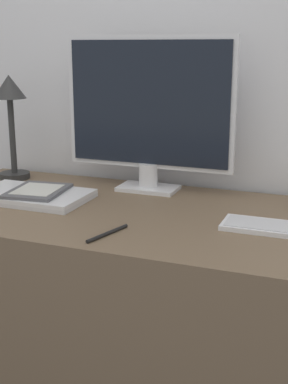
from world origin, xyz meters
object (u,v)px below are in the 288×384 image
Objects in this scene: ereader at (37,191)px; pen at (107,233)px; keyboard at (279,228)px; desk_lamp at (10,106)px; laptop at (32,196)px; monitor at (149,111)px.

pen is at bearing -32.32° from ereader.
desk_lamp reaches higher than keyboard.
desk_lamp reaches higher than laptop.
desk_lamp is at bearing -177.34° from monitor.
keyboard is at bearing -1.52° from laptop.
monitor reaches higher than laptop.
keyboard is at bearing -29.45° from monitor.
desk_lamp is at bearing 137.16° from ereader.
keyboard is at bearing -13.68° from desk_lamp.
monitor reaches higher than keyboard.
ereader is at bearing 147.68° from pen.
keyboard is 0.83× the size of laptop.
laptop is at bearing -45.66° from desk_lamp.
ereader is 0.37m from desk_lamp.
monitor is 2.59× the size of ereader.
keyboard is 1.35× the size of ereader.
desk_lamp is at bearing 134.34° from laptop.
ereader reaches higher than pen.
pen is at bearing -154.28° from keyboard.
pen is (0.34, -0.20, -0.01)m from laptop.
keyboard reaches higher than pen.
monitor is 0.55m from keyboard.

